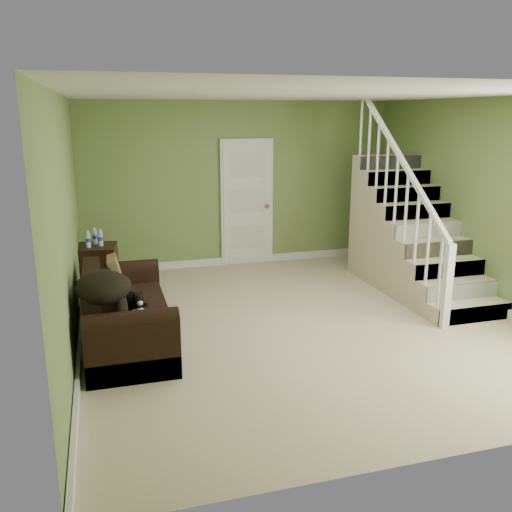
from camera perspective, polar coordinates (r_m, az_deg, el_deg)
floor at (r=6.49m, az=4.51°, el=-6.96°), size 5.00×5.50×0.01m
ceiling at (r=6.04m, az=5.02°, el=16.62°), size 5.00×5.50×0.01m
wall_back at (r=8.73m, az=-1.68°, el=7.53°), size 5.00×0.04×2.60m
wall_front at (r=3.76m, az=19.70°, el=-3.10°), size 5.00×0.04×2.60m
wall_left at (r=5.75m, az=-19.26°, el=2.93°), size 0.04×5.50×2.60m
wall_right at (r=7.39m, az=23.28°, el=5.02°), size 0.04×5.50×2.60m
baseboard_back at (r=8.94m, az=-1.57°, el=-0.40°), size 5.00×0.04×0.12m
baseboard_left at (r=6.11m, az=-17.99°, el=-8.50°), size 0.04×5.50×0.12m
baseboard_right at (r=7.65m, az=22.17°, el=-4.16°), size 0.04×5.50×0.12m
door at (r=8.75m, az=-0.95°, el=5.61°), size 0.86×0.12×2.02m
staircase at (r=7.99m, az=15.66°, el=1.51°), size 1.00×2.51×2.82m
sofa at (r=5.98m, az=-13.80°, el=-6.22°), size 0.86×1.99×0.79m
side_table at (r=7.81m, az=-16.39°, el=-1.20°), size 0.60×0.60×0.88m
cat at (r=5.76m, az=-12.63°, el=-4.62°), size 0.28×0.51×0.25m
banana at (r=5.48m, az=-11.52°, el=-6.32°), size 0.06×0.20×0.06m
throw_pillow at (r=6.48m, az=-14.48°, el=-1.86°), size 0.21×0.41×0.42m
throw_blanket at (r=5.31m, az=-15.81°, el=-3.16°), size 0.55×0.70×0.28m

